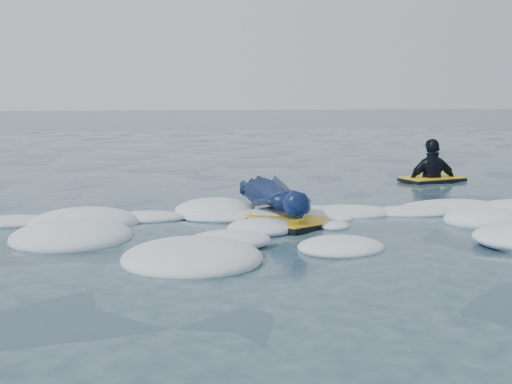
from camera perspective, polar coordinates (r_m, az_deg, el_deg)
ground at (r=6.01m, az=-8.56°, el=-5.38°), size 120.00×120.00×0.00m
foam_band at (r=7.02m, az=-8.92°, el=-3.37°), size 12.00×3.10×0.30m
prone_woman_unit at (r=7.45m, az=1.89°, el=-0.71°), size 1.11×1.83×0.46m
waiting_rider_unit at (r=11.23m, az=15.37°, el=0.62°), size 1.16×0.83×1.58m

